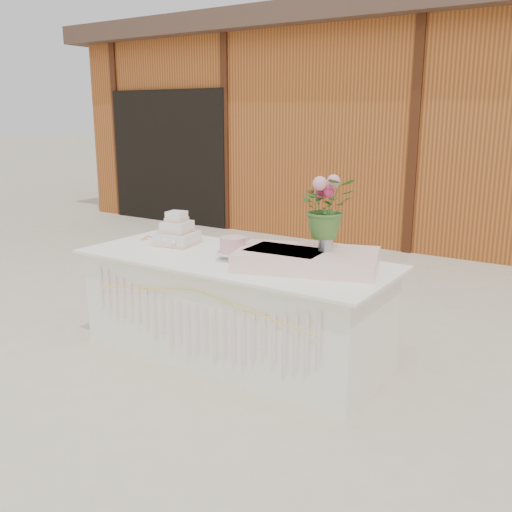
{
  "coord_description": "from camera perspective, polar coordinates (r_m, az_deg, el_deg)",
  "views": [
    {
      "loc": [
        2.39,
        -3.34,
        1.81
      ],
      "look_at": [
        0.0,
        0.3,
        0.72
      ],
      "focal_mm": 40.0,
      "sensor_mm": 36.0,
      "label": 1
    }
  ],
  "objects": [
    {
      "name": "barn",
      "position": [
        9.64,
        19.33,
        12.47
      ],
      "size": [
        12.6,
        4.6,
        3.3
      ],
      "color": "#A95423",
      "rests_on": "ground"
    },
    {
      "name": "pink_cake_stand",
      "position": [
        4.14,
        -2.33,
        0.87
      ],
      "size": [
        0.24,
        0.24,
        0.17
      ],
      "color": "white",
      "rests_on": "cake_table"
    },
    {
      "name": "flower_vase",
      "position": [
        3.95,
        7.01,
        1.55
      ],
      "size": [
        0.1,
        0.1,
        0.14
      ],
      "primitive_type": "cylinder",
      "color": "#B0B0B5",
      "rests_on": "satin_runner"
    },
    {
      "name": "cake_table",
      "position": [
        4.35,
        -2.22,
        -5.08
      ],
      "size": [
        2.4,
        1.0,
        0.77
      ],
      "color": "white",
      "rests_on": "ground"
    },
    {
      "name": "loose_flowers",
      "position": [
        5.0,
        -10.94,
        1.88
      ],
      "size": [
        0.15,
        0.33,
        0.02
      ],
      "primitive_type": null,
      "rotation": [
        0.0,
        0.0,
        -0.04
      ],
      "color": "pink",
      "rests_on": "cake_table"
    },
    {
      "name": "bouquet",
      "position": [
        3.9,
        7.14,
        5.57
      ],
      "size": [
        0.5,
        0.49,
        0.42
      ],
      "primitive_type": "imported",
      "rotation": [
        0.0,
        0.0,
        0.73
      ],
      "color": "#3F6A2A",
      "rests_on": "flower_vase"
    },
    {
      "name": "ground",
      "position": [
        4.49,
        -2.13,
        -9.73
      ],
      "size": [
        80.0,
        80.0,
        0.0
      ],
      "primitive_type": "plane",
      "color": "beige",
      "rests_on": "ground"
    },
    {
      "name": "wedding_cake",
      "position": [
        4.7,
        -7.89,
        2.27
      ],
      "size": [
        0.35,
        0.35,
        0.27
      ],
      "rotation": [
        0.0,
        0.0,
        0.16
      ],
      "color": "white",
      "rests_on": "cake_table"
    },
    {
      "name": "satin_runner",
      "position": [
        3.96,
        5.11,
        -0.33
      ],
      "size": [
        1.09,
        0.83,
        0.12
      ],
      "primitive_type": "cube",
      "rotation": [
        0.0,
        0.0,
        0.31
      ],
      "color": "#FFD4CD",
      "rests_on": "cake_table"
    }
  ]
}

